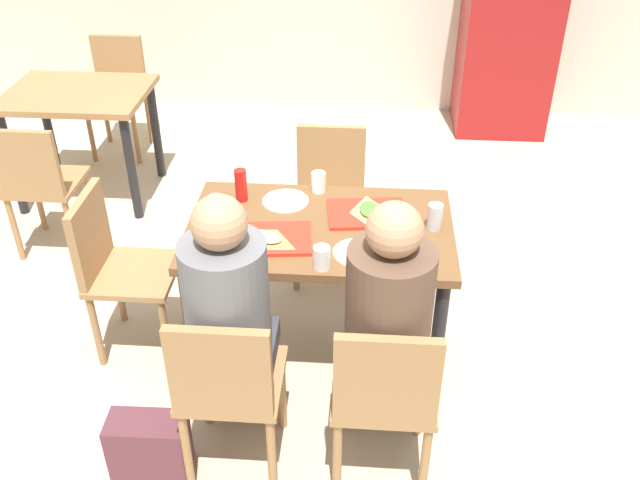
{
  "coord_description": "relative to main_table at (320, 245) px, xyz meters",
  "views": [
    {
      "loc": [
        0.19,
        -2.65,
        2.44
      ],
      "look_at": [
        0.0,
        0.0,
        0.68
      ],
      "focal_mm": 39.34,
      "sensor_mm": 36.0,
      "label": 1
    }
  ],
  "objects": [
    {
      "name": "plastic_cup_a",
      "position": [
        -0.03,
        0.32,
        0.15
      ],
      "size": [
        0.07,
        0.07,
        0.1
      ],
      "primitive_type": "cylinder",
      "color": "white",
      "rests_on": "main_table"
    },
    {
      "name": "background_chair_near",
      "position": [
        -1.68,
        0.77,
        -0.15
      ],
      "size": [
        0.4,
        0.4,
        0.85
      ],
      "color": "#9E7247",
      "rests_on": "ground_plane"
    },
    {
      "name": "ground_plane",
      "position": [
        0.0,
        0.0,
        -0.66
      ],
      "size": [
        10.0,
        10.0,
        0.02
      ],
      "primitive_type": "cube",
      "color": "#B7A893"
    },
    {
      "name": "condiment_bottle",
      "position": [
        -0.39,
        0.2,
        0.18
      ],
      "size": [
        0.06,
        0.06,
        0.16
      ],
      "primitive_type": "cylinder",
      "color": "red",
      "rests_on": "main_table"
    },
    {
      "name": "background_chair_far",
      "position": [
        -1.68,
        2.23,
        -0.15
      ],
      "size": [
        0.4,
        0.4,
        0.85
      ],
      "color": "#9E7247",
      "rests_on": "ground_plane"
    },
    {
      "name": "chair_left_end",
      "position": [
        -0.98,
        0.0,
        -0.15
      ],
      "size": [
        0.4,
        0.4,
        0.85
      ],
      "color": "#9E7247",
      "rests_on": "ground_plane"
    },
    {
      "name": "handbag",
      "position": [
        -0.65,
        -0.77,
        -0.51
      ],
      "size": [
        0.32,
        0.17,
        0.28
      ],
      "primitive_type": "cube",
      "rotation": [
        0.0,
        0.0,
        0.02
      ],
      "color": "#592D38",
      "rests_on": "ground_plane"
    },
    {
      "name": "foil_bundle",
      "position": [
        -0.51,
        -0.02,
        0.15
      ],
      "size": [
        0.1,
        0.1,
        0.1
      ],
      "primitive_type": "sphere",
      "color": "silver",
      "rests_on": "main_table"
    },
    {
      "name": "tray_red_far",
      "position": [
        0.21,
        0.11,
        0.11
      ],
      "size": [
        0.39,
        0.3,
        0.02
      ],
      "primitive_type": "cube",
      "rotation": [
        0.0,
        0.0,
        0.11
      ],
      "color": "red",
      "rests_on": "main_table"
    },
    {
      "name": "plastic_cup_c",
      "position": [
        -0.48,
        0.06,
        0.15
      ],
      "size": [
        0.07,
        0.07,
        0.1
      ],
      "primitive_type": "cylinder",
      "color": "white",
      "rests_on": "main_table"
    },
    {
      "name": "paper_plate_near_edge",
      "position": [
        0.18,
        -0.2,
        0.11
      ],
      "size": [
        0.22,
        0.22,
        0.01
      ],
      "primitive_type": "cylinder",
      "color": "white",
      "rests_on": "main_table"
    },
    {
      "name": "background_table",
      "position": [
        -1.68,
        1.5,
        -0.02
      ],
      "size": [
        0.9,
        0.7,
        0.75
      ],
      "color": "#9E7247",
      "rests_on": "ground_plane"
    },
    {
      "name": "chair_near_right",
      "position": [
        0.3,
        -0.76,
        -0.15
      ],
      "size": [
        0.4,
        0.4,
        0.85
      ],
      "color": "#9E7247",
      "rests_on": "ground_plane"
    },
    {
      "name": "person_in_red",
      "position": [
        -0.3,
        -0.62,
        0.1
      ],
      "size": [
        0.32,
        0.42,
        1.26
      ],
      "color": "#383842",
      "rests_on": "ground_plane"
    },
    {
      "name": "pizza_slice_a",
      "position": [
        -0.22,
        -0.15,
        0.13
      ],
      "size": [
        0.25,
        0.21,
        0.02
      ],
      "color": "#C68C47",
      "rests_on": "tray_red_near"
    },
    {
      "name": "drink_fridge",
      "position": [
        1.26,
        2.85,
        0.3
      ],
      "size": [
        0.7,
        0.6,
        1.9
      ],
      "primitive_type": "cube",
      "color": "maroon",
      "rests_on": "ground_plane"
    },
    {
      "name": "plastic_cup_b",
      "position": [
        0.03,
        -0.32,
        0.15
      ],
      "size": [
        0.07,
        0.07,
        0.1
      ],
      "primitive_type": "cylinder",
      "color": "white",
      "rests_on": "main_table"
    },
    {
      "name": "paper_plate_center",
      "position": [
        -0.18,
        0.2,
        0.11
      ],
      "size": [
        0.22,
        0.22,
        0.01
      ],
      "primitive_type": "cylinder",
      "color": "white",
      "rests_on": "main_table"
    },
    {
      "name": "person_in_brown_jacket",
      "position": [
        0.3,
        -0.62,
        0.1
      ],
      "size": [
        0.32,
        0.42,
        1.26
      ],
      "color": "#383842",
      "rests_on": "ground_plane"
    },
    {
      "name": "chair_far_side",
      "position": [
        0.0,
        0.76,
        -0.15
      ],
      "size": [
        0.4,
        0.4,
        0.85
      ],
      "color": "#9E7247",
      "rests_on": "ground_plane"
    },
    {
      "name": "main_table",
      "position": [
        0.0,
        0.0,
        0.0
      ],
      "size": [
        1.2,
        0.74,
        0.75
      ],
      "color": "brown",
      "rests_on": "ground_plane"
    },
    {
      "name": "tray_red_near",
      "position": [
        -0.21,
        -0.13,
        0.11
      ],
      "size": [
        0.39,
        0.3,
        0.02
      ],
      "primitive_type": "cube",
      "rotation": [
        0.0,
        0.0,
        0.11
      ],
      "color": "red",
      "rests_on": "main_table"
    },
    {
      "name": "pizza_slice_b",
      "position": [
        0.22,
        0.11,
        0.13
      ],
      "size": [
        0.16,
        0.22,
        0.02
      ],
      "color": "#DBAD60",
      "rests_on": "tray_red_far"
    },
    {
      "name": "soda_can",
      "position": [
        0.51,
        0.02,
        0.16
      ],
      "size": [
        0.07,
        0.07,
        0.12
      ],
      "primitive_type": "cylinder",
      "color": "#B7BCC6",
      "rests_on": "main_table"
    },
    {
      "name": "chair_near_left",
      "position": [
        -0.3,
        -0.76,
        -0.15
      ],
      "size": [
        0.4,
        0.4,
        0.85
      ],
      "color": "#9E7247",
      "rests_on": "ground_plane"
    }
  ]
}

